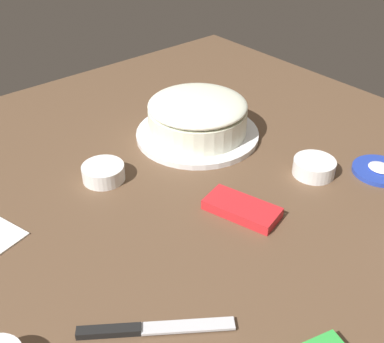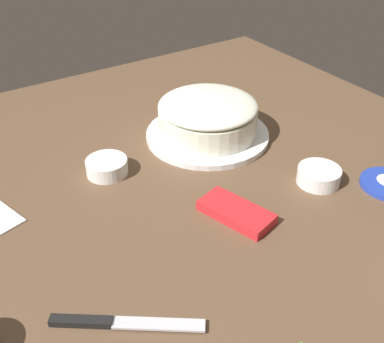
% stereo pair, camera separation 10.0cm
% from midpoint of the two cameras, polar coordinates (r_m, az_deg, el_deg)
% --- Properties ---
extents(ground_plane, '(1.54, 1.54, 0.00)m').
position_cam_midpoint_polar(ground_plane, '(0.94, 1.82, -5.64)').
color(ground_plane, brown).
extents(frosted_cake, '(0.30, 0.30, 0.11)m').
position_cam_midpoint_polar(frosted_cake, '(1.17, 4.34, 6.09)').
color(frosted_cake, white).
rests_on(frosted_cake, ground_plane).
extents(spreading_knife, '(0.15, 0.20, 0.01)m').
position_cam_midpoint_polar(spreading_knife, '(0.76, -5.50, -17.57)').
color(spreading_knife, silver).
rests_on(spreading_knife, ground_plane).
extents(sprinkle_bowl_green, '(0.09, 0.09, 0.03)m').
position_cam_midpoint_polar(sprinkle_bowl_green, '(1.06, -7.41, 0.52)').
color(sprinkle_bowl_green, white).
rests_on(sprinkle_bowl_green, ground_plane).
extents(sprinkle_bowl_rainbow, '(0.09, 0.09, 0.03)m').
position_cam_midpoint_polar(sprinkle_bowl_rainbow, '(1.07, 17.43, -0.53)').
color(sprinkle_bowl_rainbow, white).
rests_on(sprinkle_bowl_rainbow, ground_plane).
extents(candy_box_lower, '(0.16, 0.11, 0.02)m').
position_cam_midpoint_polar(candy_box_lower, '(0.94, 8.31, -4.91)').
color(candy_box_lower, red).
rests_on(candy_box_lower, ground_plane).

